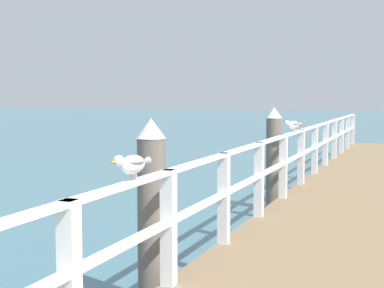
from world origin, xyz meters
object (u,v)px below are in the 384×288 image
object	(u,v)px
dock_piling_near	(151,212)
dock_piling_far	(274,158)
seagull_background	(293,125)
seagull_foreground	(132,164)

from	to	relation	value
dock_piling_near	dock_piling_far	xyz separation A→B (m)	(0.00, 5.33, 0.00)
dock_piling_far	seagull_background	size ratio (longest dim) A/B	4.22
dock_piling_near	seagull_background	distance (m)	5.23
dock_piling_far	seagull_foreground	bearing A→B (deg)	-86.67
seagull_foreground	seagull_background	distance (m)	6.35
dock_piling_near	seagull_foreground	bearing A→B (deg)	-72.08
seagull_background	dock_piling_far	bearing A→B (deg)	5.03
dock_piling_far	seagull_foreground	xyz separation A→B (m)	(0.38, -6.50, 0.63)
dock_piling_near	seagull_background	world-z (taller)	dock_piling_near
seagull_foreground	seagull_background	size ratio (longest dim) A/B	1.07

